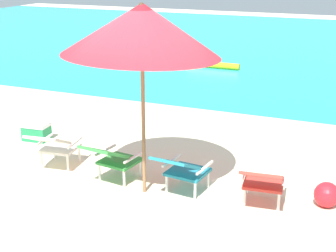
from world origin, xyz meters
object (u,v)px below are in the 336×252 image
object	(u,v)px
swim_buoy	(213,65)
beach_ball	(327,195)
lounge_chair_far_left	(54,145)
lounge_chair_near_left	(112,157)
lounge_chair_near_right	(182,168)
beach_umbrella_center	(142,30)
cooler_box	(36,131)
lounge_chair_far_right	(263,180)

from	to	relation	value
swim_buoy	beach_ball	size ratio (longest dim) A/B	4.74
lounge_chair_far_left	beach_ball	distance (m)	4.02
lounge_chair_near_left	lounge_chair_near_right	bearing A→B (deg)	1.44
swim_buoy	lounge_chair_near_left	xyz separation A→B (m)	(1.10, -8.08, 0.31)
lounge_chair_near_left	beach_umbrella_center	world-z (taller)	beach_umbrella_center
lounge_chair_far_left	cooler_box	distance (m)	1.45
lounge_chair_far_left	cooler_box	bearing A→B (deg)	138.73
swim_buoy	beach_ball	world-z (taller)	beach_ball
lounge_chair_far_left	lounge_chair_near_right	xyz separation A→B (m)	(2.12, -0.07, 0.00)
lounge_chair_far_right	beach_umbrella_center	world-z (taller)	beach_umbrella_center
cooler_box	lounge_chair_far_left	bearing A→B (deg)	-41.27
beach_ball	swim_buoy	bearing A→B (deg)	117.91
lounge_chair_near_left	beach_umbrella_center	distance (m)	1.93
cooler_box	lounge_chair_far_right	bearing A→B (deg)	-12.49
beach_ball	lounge_chair_near_left	bearing A→B (deg)	-171.11
lounge_chair_near_left	swim_buoy	bearing A→B (deg)	97.78
beach_ball	cooler_box	size ratio (longest dim) A/B	0.68
beach_umbrella_center	lounge_chair_near_left	bearing A→B (deg)	171.56
swim_buoy	lounge_chair_far_right	size ratio (longest dim) A/B	1.72
lounge_chair_near_left	lounge_chair_near_right	world-z (taller)	same
lounge_chair_near_left	beach_umbrella_center	size ratio (longest dim) A/B	0.33
lounge_chair_far_left	lounge_chair_near_left	bearing A→B (deg)	-5.09
swim_buoy	lounge_chair_far_left	bearing A→B (deg)	-89.70
beach_umbrella_center	beach_ball	xyz separation A→B (m)	(2.39, 0.54, -2.09)
lounge_chair_near_right	cooler_box	bearing A→B (deg)	162.43
lounge_chair_near_left	cooler_box	world-z (taller)	lounge_chair_near_left
lounge_chair_near_right	lounge_chair_far_right	distance (m)	1.10
beach_ball	lounge_chair_near_right	bearing A→B (deg)	-167.00
lounge_chair_far_left	lounge_chair_far_right	bearing A→B (deg)	-0.11
lounge_chair_near_right	beach_umbrella_center	bearing A→B (deg)	-168.36
lounge_chair_far_right	beach_umbrella_center	distance (m)	2.46
lounge_chair_near_right	cooler_box	distance (m)	3.36
lounge_chair_far_right	beach_ball	bearing A→B (deg)	25.51
lounge_chair_far_left	beach_umbrella_center	distance (m)	2.46
beach_umbrella_center	lounge_chair_far_left	bearing A→B (deg)	173.77
lounge_chair_far_left	cooler_box	world-z (taller)	lounge_chair_far_left
beach_ball	cooler_box	bearing A→B (deg)	173.46
lounge_chair_near_right	beach_ball	size ratio (longest dim) A/B	2.74
lounge_chair_far_left	beach_ball	world-z (taller)	lounge_chair_far_left
lounge_chair_far_right	cooler_box	world-z (taller)	lounge_chair_far_right
lounge_chair_far_right	beach_ball	xyz separation A→B (m)	(0.78, 0.37, -0.24)
lounge_chair_far_left	lounge_chair_far_right	size ratio (longest dim) A/B	1.01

